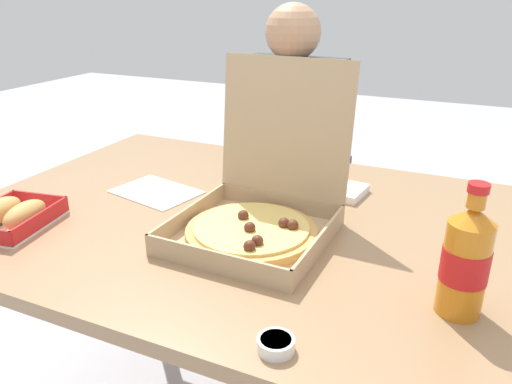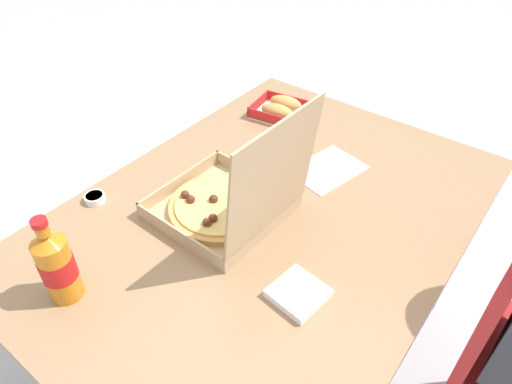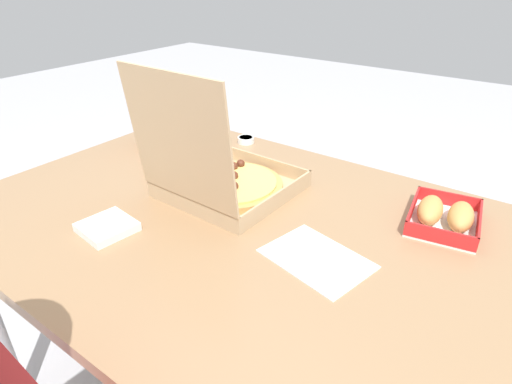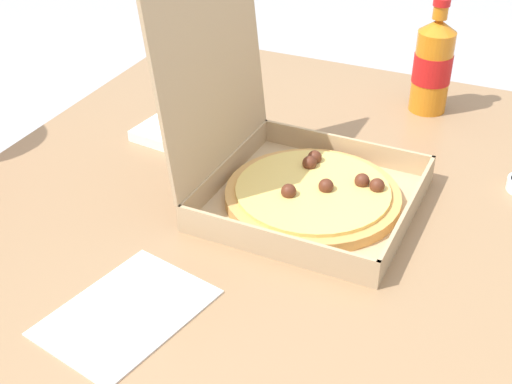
# 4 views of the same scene
# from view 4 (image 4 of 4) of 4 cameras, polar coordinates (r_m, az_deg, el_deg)

# --- Properties ---
(dining_table) EXTENTS (1.29, 0.93, 0.70)m
(dining_table) POSITION_cam_4_polar(r_m,az_deg,el_deg) (1.13, -1.72, -4.76)
(dining_table) COLOR #997551
(dining_table) RESTS_ON ground_plane
(pizza_box_open) EXTENTS (0.32, 0.35, 0.35)m
(pizza_box_open) POSITION_cam_4_polar(r_m,az_deg,el_deg) (1.09, 3.27, 1.48)
(pizza_box_open) COLOR tan
(pizza_box_open) RESTS_ON dining_table
(cola_bottle) EXTENTS (0.07, 0.07, 0.22)m
(cola_bottle) POSITION_cam_4_polar(r_m,az_deg,el_deg) (1.40, 14.21, 10.01)
(cola_bottle) COLOR orange
(cola_bottle) RESTS_ON dining_table
(paper_menu) EXTENTS (0.24, 0.19, 0.00)m
(paper_menu) POSITION_cam_4_polar(r_m,az_deg,el_deg) (0.92, -10.48, -9.62)
(paper_menu) COLOR white
(paper_menu) RESTS_ON dining_table
(napkin_pile) EXTENTS (0.12, 0.12, 0.02)m
(napkin_pile) POSITION_cam_4_polar(r_m,az_deg,el_deg) (1.30, -6.98, 4.92)
(napkin_pile) COLOR white
(napkin_pile) RESTS_ON dining_table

